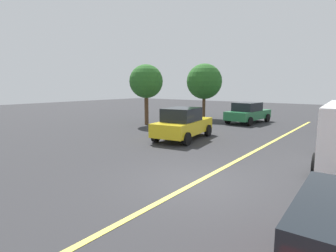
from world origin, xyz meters
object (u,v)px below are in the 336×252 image
at_px(tree_left_verge, 146,82).
at_px(tree_centre_verge, 204,82).
at_px(car_green_near_curb, 248,113).
at_px(car_yellow_mid_road, 183,124).

height_order(tree_left_verge, tree_centre_verge, tree_centre_verge).
bearing_deg(tree_left_verge, car_green_near_curb, -46.47).
distance_m(car_green_near_curb, tree_centre_verge, 4.71).
xyz_separation_m(car_yellow_mid_road, tree_left_verge, (2.98, 5.22, 2.27)).
height_order(car_yellow_mid_road, tree_centre_verge, tree_centre_verge).
xyz_separation_m(tree_left_verge, tree_centre_verge, (5.66, -1.52, 0.06)).
distance_m(car_yellow_mid_road, tree_left_verge, 6.42).
xyz_separation_m(car_green_near_curb, tree_left_verge, (-5.29, 5.57, 2.31)).
height_order(car_green_near_curb, tree_centre_verge, tree_centre_verge).
bearing_deg(tree_centre_verge, car_green_near_curb, -95.16).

